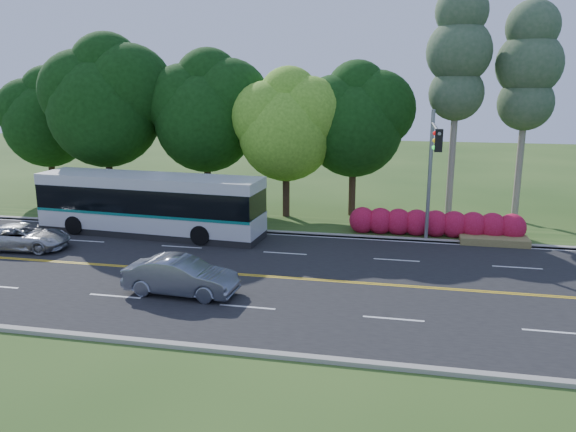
% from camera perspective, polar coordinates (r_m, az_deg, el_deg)
% --- Properties ---
extents(ground, '(120.00, 120.00, 0.00)m').
position_cam_1_polar(ground, '(24.82, -0.85, -6.28)').
color(ground, '#274617').
rests_on(ground, ground).
extents(road, '(60.00, 14.00, 0.02)m').
position_cam_1_polar(road, '(24.82, -0.85, -6.26)').
color(road, black).
rests_on(road, ground).
extents(curb_north, '(60.00, 0.30, 0.15)m').
position_cam_1_polar(curb_north, '(31.49, 1.94, -1.81)').
color(curb_north, gray).
rests_on(curb_north, ground).
extents(curb_south, '(60.00, 0.30, 0.15)m').
position_cam_1_polar(curb_south, '(18.44, -5.76, -13.45)').
color(curb_south, gray).
rests_on(curb_south, ground).
extents(grass_verge, '(60.00, 4.00, 0.10)m').
position_cam_1_polar(grass_verge, '(33.26, 2.48, -1.02)').
color(grass_verge, '#274617').
rests_on(grass_verge, ground).
extents(lane_markings, '(57.60, 13.82, 0.00)m').
position_cam_1_polar(lane_markings, '(24.83, -1.06, -6.22)').
color(lane_markings, gold).
rests_on(lane_markings, road).
extents(tree_row, '(44.70, 9.10, 13.84)m').
position_cam_1_polar(tree_row, '(36.42, -4.79, 10.86)').
color(tree_row, black).
rests_on(tree_row, ground).
extents(bougainvillea_hedge, '(9.50, 2.25, 1.50)m').
position_cam_1_polar(bougainvillea_hedge, '(31.96, 15.06, -0.86)').
color(bougainvillea_hedge, '#A20D20').
rests_on(bougainvillea_hedge, ground).
extents(traffic_signal, '(0.42, 6.10, 7.00)m').
position_cam_1_polar(traffic_signal, '(28.48, 14.46, 5.57)').
color(traffic_signal, gray).
rests_on(traffic_signal, ground).
extents(transit_bus, '(12.98, 3.74, 3.35)m').
position_cam_1_polar(transit_bus, '(32.20, -13.85, 1.08)').
color(transit_bus, silver).
rests_on(transit_bus, road).
extents(sedan, '(4.67, 1.86, 1.51)m').
position_cam_1_polar(sedan, '(23.10, -10.82, -6.02)').
color(sedan, slate).
rests_on(sedan, road).
extents(suv, '(4.82, 2.58, 1.29)m').
position_cam_1_polar(suv, '(31.71, -25.28, -1.93)').
color(suv, '#B5B7B9').
rests_on(suv, road).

